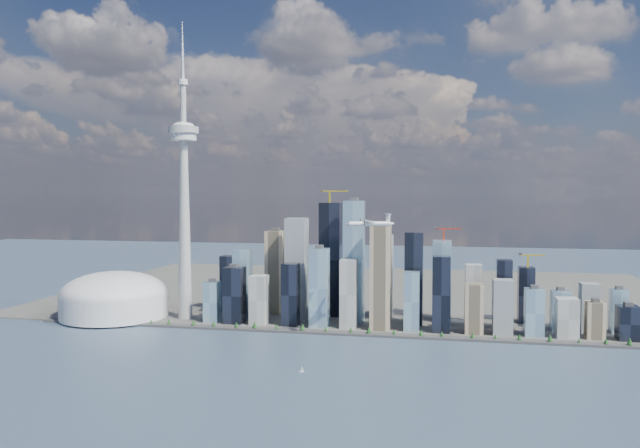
% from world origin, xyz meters
% --- Properties ---
extents(ground, '(4000.00, 4000.00, 0.00)m').
position_xyz_m(ground, '(0.00, 0.00, 0.00)').
color(ground, '#313E56').
rests_on(ground, ground).
extents(seawall, '(1100.00, 22.00, 4.00)m').
position_xyz_m(seawall, '(0.00, 250.00, 2.00)').
color(seawall, '#383838').
rests_on(seawall, ground).
extents(land, '(1400.00, 900.00, 3.00)m').
position_xyz_m(land, '(0.00, 700.00, 1.50)').
color(land, '#4C4C47').
rests_on(land, ground).
extents(shoreline_trees, '(960.53, 7.20, 8.80)m').
position_xyz_m(shoreline_trees, '(0.00, 250.00, 8.78)').
color(shoreline_trees, '#3F2D1E').
rests_on(shoreline_trees, seawall).
extents(skyscraper_cluster, '(736.00, 142.00, 243.03)m').
position_xyz_m(skyscraper_cluster, '(59.62, 336.82, 75.09)').
color(skyscraper_cluster, black).
rests_on(skyscraper_cluster, land).
extents(needle_tower, '(56.00, 56.00, 550.50)m').
position_xyz_m(needle_tower, '(-300.00, 310.00, 235.84)').
color(needle_tower, '#A9A8A4').
rests_on(needle_tower, land).
extents(dome_stadium, '(200.00, 200.00, 86.00)m').
position_xyz_m(dome_stadium, '(-440.00, 300.00, 39.44)').
color(dome_stadium, silver).
rests_on(dome_stadium, land).
extents(airplane, '(75.29, 67.45, 19.04)m').
position_xyz_m(airplane, '(63.26, 176.75, 192.93)').
color(airplane, silver).
rests_on(airplane, ground).
extents(sailboat_west, '(6.66, 2.29, 9.22)m').
position_xyz_m(sailboat_west, '(-8.65, 22.77, 2.96)').
color(sailboat_west, white).
rests_on(sailboat_west, ground).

